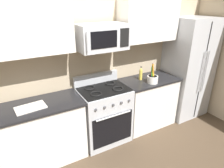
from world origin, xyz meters
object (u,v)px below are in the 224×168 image
at_px(refrigerator, 188,69).
at_px(cutting_board, 31,108).
at_px(microwave, 102,37).
at_px(bottle_oil, 141,74).
at_px(range_oven, 104,114).
at_px(utensil_crock, 152,79).

bearing_deg(refrigerator, cutting_board, -179.46).
distance_m(microwave, bottle_oil, 1.01).
relative_size(refrigerator, bottle_oil, 8.16).
xyz_separation_m(range_oven, microwave, (-0.00, 0.03, 1.23)).
bearing_deg(microwave, range_oven, -89.90).
relative_size(refrigerator, utensil_crock, 5.79).
height_order(microwave, bottle_oil, microwave).
relative_size(microwave, bottle_oil, 2.94).
xyz_separation_m(refrigerator, microwave, (-1.82, 0.04, 0.75)).
xyz_separation_m(cutting_board, bottle_oil, (1.80, 0.10, 0.10)).
relative_size(microwave, utensil_crock, 2.09).
distance_m(utensil_crock, bottle_oil, 0.23).
distance_m(cutting_board, bottle_oil, 1.80).
bearing_deg(microwave, refrigerator, -1.33).
bearing_deg(range_oven, utensil_crock, -10.46).
distance_m(range_oven, bottle_oil, 0.92).
xyz_separation_m(range_oven, bottle_oil, (0.74, 0.06, 0.54)).
xyz_separation_m(refrigerator, cutting_board, (-2.87, -0.03, -0.03)).
bearing_deg(range_oven, microwave, 90.10).
bearing_deg(cutting_board, refrigerator, 0.54).
relative_size(range_oven, microwave, 1.60).
bearing_deg(utensil_crock, range_oven, 169.54).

